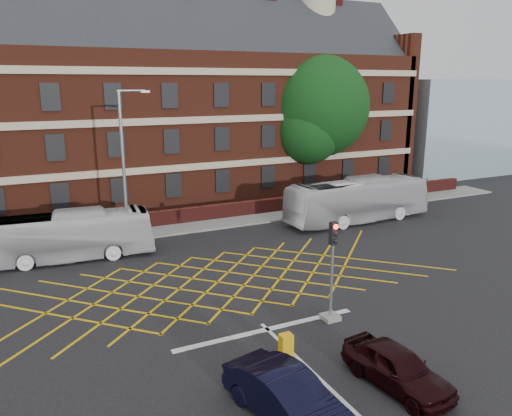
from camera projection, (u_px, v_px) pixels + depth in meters
name	position (u px, v px, depth m)	size (l,w,h in m)	color
ground	(233.00, 297.00, 23.27)	(120.00, 120.00, 0.00)	black
victorian_building	(128.00, 106.00, 40.64)	(51.00, 12.17, 20.40)	#592417
boundary_wall	(159.00, 219.00, 34.47)	(56.00, 0.50, 1.10)	#501815
far_pavement	(163.00, 229.00, 33.72)	(60.00, 3.00, 0.12)	slate
glass_block	(441.00, 127.00, 54.74)	(14.00, 10.00, 10.00)	#99B2BF
box_junction_hatching	(217.00, 282.00, 25.01)	(11.50, 0.12, 0.02)	#CC990C
stop_line	(267.00, 329.00, 20.21)	(8.00, 0.30, 0.02)	silver
bus_left	(62.00, 237.00, 27.80)	(2.32, 9.91, 2.76)	silver
bus_right	(358.00, 200.00, 35.59)	(2.61, 11.16, 3.11)	#BBBCC0
car_navy	(287.00, 397.00, 14.65)	(1.59, 4.57, 1.51)	black
car_maroon	(397.00, 367.00, 16.31)	(1.62, 4.03, 1.37)	black
deciduous_tree	(318.00, 113.00, 42.89)	(8.76, 8.76, 12.11)	black
traffic_light_near	(332.00, 280.00, 20.65)	(0.70, 0.70, 4.27)	slate
street_lamp	(127.00, 195.00, 29.46)	(2.25, 1.00, 9.33)	slate
utility_cabinet	(286.00, 346.00, 18.04)	(0.46, 0.37, 0.93)	#EDA80D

